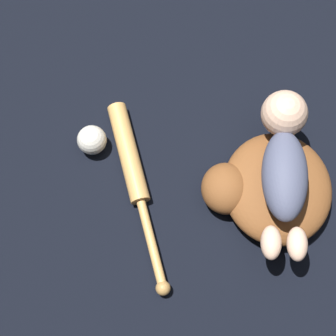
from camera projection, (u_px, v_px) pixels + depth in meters
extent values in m
plane|color=black|center=(273.00, 172.00, 1.41)|extent=(6.00, 6.00, 0.00)
ellipsoid|color=brown|center=(277.00, 188.00, 1.34)|extent=(0.33, 0.31, 0.09)
ellipsoid|color=brown|center=(226.00, 189.00, 1.34)|extent=(0.15, 0.14, 0.09)
ellipsoid|color=#4C516B|center=(285.00, 175.00, 1.26)|extent=(0.24, 0.16, 0.09)
sphere|color=beige|center=(284.00, 114.00, 1.30)|extent=(0.11, 0.11, 0.11)
ellipsoid|color=beige|center=(271.00, 243.00, 1.22)|extent=(0.09, 0.06, 0.05)
ellipsoid|color=beige|center=(297.00, 244.00, 1.22)|extent=(0.09, 0.06, 0.05)
cylinder|color=tan|center=(128.00, 153.00, 1.40)|extent=(0.26, 0.06, 0.05)
cylinder|color=tan|center=(152.00, 243.00, 1.32)|extent=(0.22, 0.03, 0.02)
sphere|color=#B68649|center=(163.00, 288.00, 1.28)|extent=(0.03, 0.03, 0.03)
sphere|color=silver|center=(92.00, 140.00, 1.40)|extent=(0.07, 0.07, 0.07)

